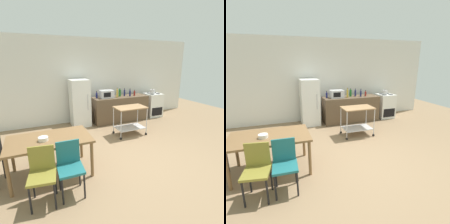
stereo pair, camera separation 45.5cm
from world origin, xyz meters
The scene contains 18 objects.
ground_plane centered at (0.00, 0.00, 0.00)m, with size 12.00×12.00×0.00m, color #8C7051.
back_wall centered at (0.00, 3.20, 1.45)m, with size 8.40×0.12×2.90m, color silver.
kitchen_counter centered at (0.90, 2.60, 0.45)m, with size 2.00×0.64×0.90m, color brown.
dining_table centered at (-1.78, 0.21, 0.67)m, with size 1.50×0.90×0.75m.
chair_olive centered at (-1.97, -0.48, 0.52)m, with size 0.46×0.46×0.89m.
chair_teal centered at (-1.55, -0.46, 0.52)m, with size 0.41×0.41×0.89m.
stove_oven centered at (2.35, 2.62, 0.45)m, with size 0.60×0.61×0.92m.
refrigerator centered at (-0.55, 2.70, 0.78)m, with size 0.60×0.63×1.55m.
kitchen_cart centered at (0.58, 1.32, 0.57)m, with size 0.91×0.57×0.85m.
bottle_soy_sauce centered at (0.03, 2.67, 1.00)m, with size 0.07×0.07×0.24m.
microwave centered at (0.37, 2.61, 1.03)m, with size 0.46×0.35×0.26m.
bottle_vinegar centered at (0.74, 2.52, 1.04)m, with size 0.06×0.06×0.33m.
bottle_sesame_oil centered at (0.91, 2.67, 1.02)m, with size 0.08×0.08×0.28m.
bottle_wine centered at (1.09, 2.64, 1.02)m, with size 0.06×0.06×0.27m.
bottle_sparkling_water centered at (1.25, 2.52, 1.01)m, with size 0.06×0.06×0.27m.
bottle_soda centered at (1.45, 2.55, 0.99)m, with size 0.06×0.06×0.21m.
fruit_bowl centered at (-1.89, 0.14, 0.79)m, with size 0.18×0.18×0.07m, color white.
kettle centered at (2.23, 2.52, 1.00)m, with size 0.24×0.17×0.19m.
Camera 2 is at (-1.57, -3.27, 2.14)m, focal length 29.15 mm.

